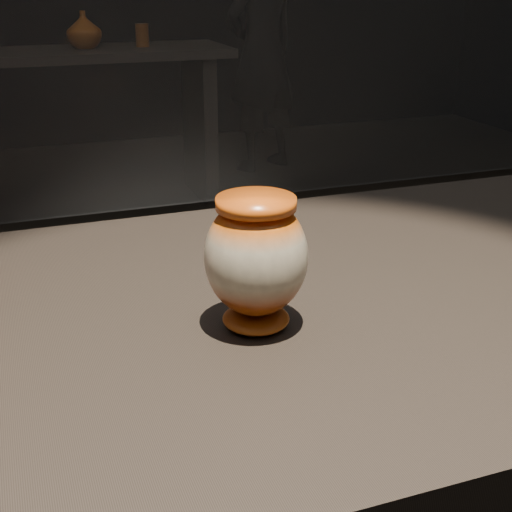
{
  "coord_description": "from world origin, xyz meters",
  "views": [
    {
      "loc": [
        -0.16,
        -0.81,
        1.31
      ],
      "look_at": [
        0.11,
        -0.07,
        0.99
      ],
      "focal_mm": 50.0,
      "sensor_mm": 36.0,
      "label": 1
    }
  ],
  "objects": [
    {
      "name": "display_plinth",
      "position": [
        0.0,
        0.0,
        0.63
      ],
      "size": [
        2.0,
        0.8,
        0.9
      ],
      "color": "black",
      "rests_on": "ground"
    },
    {
      "name": "back_vase_right",
      "position": [
        0.67,
        3.34,
        0.96
      ],
      "size": [
        0.07,
        0.07,
        0.13
      ],
      "primitive_type": "cylinder",
      "color": "#9F4D17",
      "rests_on": "back_shelf"
    },
    {
      "name": "back_shelf",
      "position": [
        0.14,
        3.34,
        0.64
      ],
      "size": [
        2.0,
        0.6,
        0.9
      ],
      "color": "black",
      "rests_on": "ground"
    },
    {
      "name": "main_vase",
      "position": [
        0.11,
        -0.07,
        0.99
      ],
      "size": [
        0.15,
        0.15,
        0.17
      ],
      "rotation": [
        0.0,
        0.0,
        -0.28
      ],
      "color": "maroon",
      "rests_on": "display_plinth"
    },
    {
      "name": "visitor",
      "position": [
        1.57,
        3.81,
        0.8
      ],
      "size": [
        0.69,
        0.58,
        1.6
      ],
      "primitive_type": "imported",
      "rotation": [
        0.0,
        0.0,
        3.55
      ],
      "color": "black",
      "rests_on": "ground"
    },
    {
      "name": "back_vase_mid",
      "position": [
        0.35,
        3.35,
        1.0
      ],
      "size": [
        0.24,
        0.24,
        0.2
      ],
      "primitive_type": "imported",
      "rotation": [
        0.0,
        0.0,
        2.79
      ],
      "color": "maroon",
      "rests_on": "back_shelf"
    }
  ]
}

